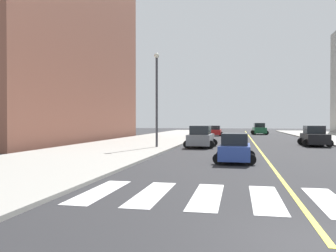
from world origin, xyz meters
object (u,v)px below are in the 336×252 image
object	(u,v)px
car_red_nearest	(216,131)
car_green_fifth	(259,129)
car_gray_third	(201,137)
car_blue_second	(235,149)
car_black_fourth	(314,136)
street_lamp	(157,92)

from	to	relation	value
car_red_nearest	car_green_fifth	world-z (taller)	car_green_fifth
car_gray_third	car_green_fifth	size ratio (longest dim) A/B	0.95
car_blue_second	car_black_fourth	world-z (taller)	car_black_fourth
car_gray_third	car_red_nearest	bearing A→B (deg)	92.38
car_gray_third	car_green_fifth	xyz separation A→B (m)	(7.10, 32.80, 0.05)
car_black_fourth	car_blue_second	bearing A→B (deg)	64.03
car_blue_second	car_green_fifth	size ratio (longest dim) A/B	0.81
car_blue_second	street_lamp	distance (m)	11.91
car_red_nearest	street_lamp	xyz separation A→B (m)	(-3.39, -27.29, 4.13)
car_green_fifth	street_lamp	distance (m)	36.60
car_red_nearest	car_green_fifth	distance (m)	10.49
car_red_nearest	car_blue_second	xyz separation A→B (m)	(3.38, -36.17, 0.01)
car_red_nearest	car_gray_third	distance (m)	25.32
car_blue_second	car_black_fourth	distance (m)	16.70
car_red_nearest	car_gray_third	xyz separation A→B (m)	(0.26, -25.32, 0.14)
car_red_nearest	car_gray_third	world-z (taller)	car_gray_third
car_black_fourth	car_green_fifth	bearing A→B (deg)	-82.85
car_red_nearest	car_black_fourth	xyz separation A→B (m)	(10.79, -21.20, 0.13)
car_blue_second	street_lamp	xyz separation A→B (m)	(-6.77, 8.88, 4.12)
car_black_fourth	street_lamp	distance (m)	15.94
car_red_nearest	street_lamp	size ratio (longest dim) A/B	0.46
car_blue_second	car_black_fourth	size ratio (longest dim) A/B	0.87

